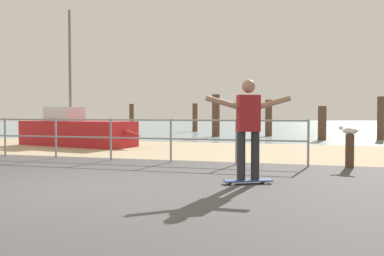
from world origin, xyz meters
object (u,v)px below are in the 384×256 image
Objects in this scene: skateboard at (248,181)px; bollard_short at (350,151)px; skateboarder at (248,123)px; seagull at (349,131)px; sailboat at (80,132)px.

bollard_short is (1.82, 2.55, 0.30)m from skateboard.
skateboard is 0.95m from skateboarder.
seagull reaches higher than bollard_short.
skateboard is 1.10× the size of bollard_short.
sailboat is 3.07× the size of skateboarder.
skateboard is 3.21m from seagull.
seagull is at bearing 54.80° from skateboard.
skateboarder is at bearing -153.43° from skateboard.
skateboard is (6.81, -6.09, -0.45)m from sailboat.
skateboarder is at bearing -125.50° from bollard_short.
skateboarder is (-0.00, -0.00, 0.95)m from skateboard.
skateboarder is 3.19m from bollard_short.
seagull is (-0.02, 0.01, 0.44)m from bollard_short.
skateboarder is 3.55× the size of seagull.
bollard_short is at bearing -23.68° from seagull.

